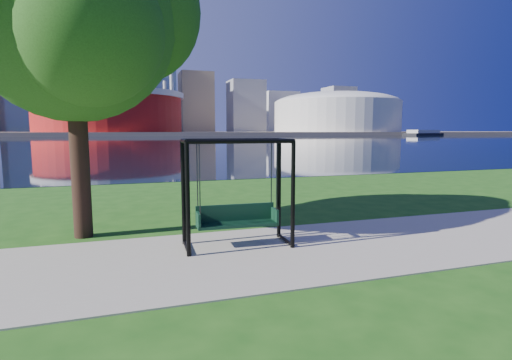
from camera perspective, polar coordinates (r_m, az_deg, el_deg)
name	(u,v)px	position (r m, az deg, el deg)	size (l,w,h in m)	color
ground	(266,246)	(8.97, 1.37, -9.46)	(900.00, 900.00, 0.00)	#1E5114
path	(274,252)	(8.52, 2.52, -10.26)	(120.00, 4.00, 0.03)	#9E937F
river	(135,141)	(110.17, -16.84, 5.39)	(900.00, 180.00, 0.02)	black
far_bank	(128,133)	(314.12, -17.87, 6.39)	(900.00, 228.00, 2.00)	#937F60
stadium	(109,110)	(243.49, -20.21, 9.33)	(83.00, 83.00, 32.00)	maroon
arena	(337,111)	(279.81, 11.43, 9.60)	(84.00, 84.00, 26.56)	beige
skyline	(120,87)	(329.19, -18.88, 12.45)	(392.00, 66.00, 96.50)	gray
swing	(237,195)	(8.71, -2.73, -2.20)	(2.37, 1.11, 2.38)	black
park_tree	(69,12)	(10.73, -25.10, 20.94)	(6.08, 5.49, 7.55)	black
barge	(424,133)	(257.35, 22.83, 6.22)	(33.26, 19.75, 3.23)	black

